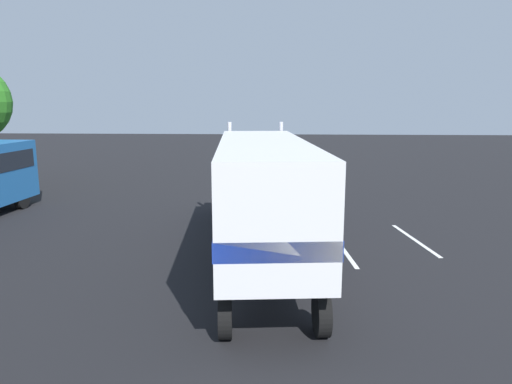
% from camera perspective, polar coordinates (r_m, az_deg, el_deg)
% --- Properties ---
extents(ground_plane, '(120.00, 120.00, 0.00)m').
position_cam_1_polar(ground_plane, '(22.65, 0.04, -2.62)').
color(ground_plane, black).
extents(lane_stripe_near, '(4.40, 0.58, 0.01)m').
position_cam_1_polar(lane_stripe_near, '(17.53, 10.59, -6.81)').
color(lane_stripe_near, silver).
rests_on(lane_stripe_near, ground_plane).
extents(lane_stripe_mid, '(4.38, 0.78, 0.01)m').
position_cam_1_polar(lane_stripe_mid, '(19.31, 18.92, -5.57)').
color(lane_stripe_mid, silver).
rests_on(lane_stripe_mid, ground_plane).
extents(semi_truck, '(14.35, 4.19, 4.50)m').
position_cam_1_polar(semi_truck, '(15.43, 0.61, 0.61)').
color(semi_truck, '#193399').
rests_on(semi_truck, ground_plane).
extents(person_bystander, '(0.34, 0.46, 1.63)m').
position_cam_1_polar(person_bystander, '(14.70, 9.48, -6.60)').
color(person_bystander, black).
rests_on(person_bystander, ground_plane).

